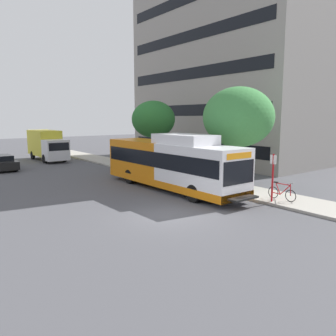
# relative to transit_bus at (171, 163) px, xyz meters

# --- Properties ---
(ground_plane) EXTENTS (120.00, 120.00, 0.00)m
(ground_plane) POSITION_rel_transit_bus_xyz_m (-3.86, 3.27, -1.70)
(ground_plane) COLOR #4C4C51
(sidewalk_curb) EXTENTS (3.00, 56.00, 0.14)m
(sidewalk_curb) POSITION_rel_transit_bus_xyz_m (3.14, 1.27, -1.63)
(sidewalk_curb) COLOR #A8A399
(sidewalk_curb) RESTS_ON ground
(transit_bus) EXTENTS (2.58, 12.25, 3.65)m
(transit_bus) POSITION_rel_transit_bus_xyz_m (0.00, 0.00, 0.00)
(transit_bus) COLOR white
(transit_bus) RESTS_ON ground
(bus_stop_sign_pole) EXTENTS (0.10, 0.36, 2.60)m
(bus_stop_sign_pole) POSITION_rel_transit_bus_xyz_m (1.98, -6.38, -0.05)
(bus_stop_sign_pole) COLOR red
(bus_stop_sign_pole) RESTS_ON sidewalk_curb
(bicycle_parked) EXTENTS (0.52, 1.76, 1.02)m
(bicycle_parked) POSITION_rel_transit_bus_xyz_m (2.71, -6.51, -1.14)
(bicycle_parked) COLOR black
(bicycle_parked) RESTS_ON sidewalk_curb
(street_tree_near_stop) EXTENTS (4.73, 4.73, 6.56)m
(street_tree_near_stop) POSITION_rel_transit_bus_xyz_m (4.25, -1.92, 2.98)
(street_tree_near_stop) COLOR #4C3823
(street_tree_near_stop) RESTS_ON sidewalk_curb
(street_tree_mid_block) EXTENTS (3.89, 3.89, 6.01)m
(street_tree_mid_block) POSITION_rel_transit_bus_xyz_m (4.25, 7.93, 2.78)
(street_tree_mid_block) COLOR #4C3823
(street_tree_mid_block) RESTS_ON sidewalk_curb
(parked_car_far_lane) EXTENTS (1.80, 4.50, 1.33)m
(parked_car_far_lane) POSITION_rel_transit_bus_xyz_m (-6.86, 15.65, -1.04)
(parked_car_far_lane) COLOR black
(parked_car_far_lane) RESTS_ON ground
(box_truck_background) EXTENTS (2.32, 7.01, 3.25)m
(box_truck_background) POSITION_rel_transit_bus_xyz_m (-1.41, 20.04, 0.04)
(box_truck_background) COLOR silver
(box_truck_background) RESTS_ON ground
(apartment_tower_backdrop) EXTENTS (11.51, 20.96, 28.67)m
(apartment_tower_backdrop) POSITION_rel_transit_bus_xyz_m (15.09, 8.73, 12.63)
(apartment_tower_backdrop) COLOR gray
(apartment_tower_backdrop) RESTS_ON ground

